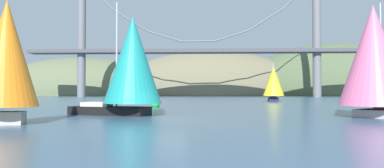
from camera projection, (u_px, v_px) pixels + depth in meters
name	position (u px, v px, depth m)	size (l,w,h in m)	color
ground_plane	(170.00, 119.00, 25.76)	(360.00, 360.00, 0.00)	#385670
headland_right	(333.00, 96.00, 158.39)	(84.58, 44.00, 46.81)	#4C5B3D
headland_center	(211.00, 96.00, 160.45)	(89.62, 44.00, 40.75)	#6B664C
headland_left	(80.00, 96.00, 162.70)	(85.11, 44.00, 35.03)	#5B6647
suspension_bridge	(198.00, 45.00, 121.04)	(116.61, 6.00, 40.83)	slate
sailboat_yellow_sail	(273.00, 83.00, 69.39)	(4.60, 7.31, 7.76)	#191E4C
sailboat_teal_sail	(131.00, 63.00, 29.31)	(8.77, 5.98, 9.52)	black
sailboat_orange_sail	(4.00, 58.00, 21.45)	(6.93, 4.56, 7.98)	#B7B2A8
sailboat_pink_spinnaker	(374.00, 58.00, 27.49)	(8.73, 8.88, 9.17)	#B7B2A8
channel_buoy	(155.00, 104.00, 44.37)	(1.10, 1.10, 2.64)	green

